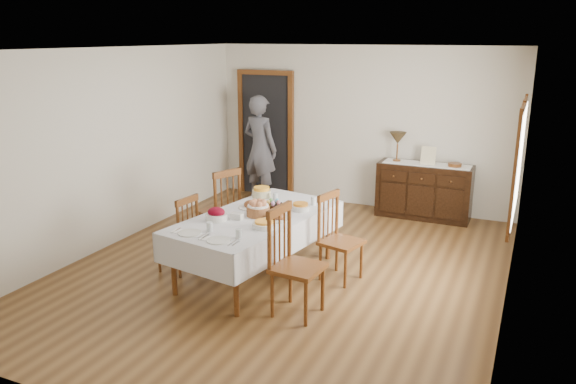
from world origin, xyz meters
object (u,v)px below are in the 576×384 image
at_px(person, 260,145).
at_px(table_lamp, 398,139).
at_px(dining_table, 256,223).
at_px(chair_left_near, 180,234).
at_px(chair_right_far, 338,236).
at_px(sideboard, 424,191).
at_px(chair_left_far, 221,208).
at_px(chair_right_near, 293,261).

xyz_separation_m(person, table_lamp, (2.28, 0.20, 0.24)).
xyz_separation_m(dining_table, person, (-1.38, 2.82, 0.31)).
relative_size(chair_left_near, chair_right_far, 0.93).
distance_m(sideboard, table_lamp, 0.90).
xyz_separation_m(dining_table, chair_left_far, (-0.84, 0.61, -0.10)).
bearing_deg(person, table_lamp, -161.68).
relative_size(dining_table, table_lamp, 5.04).
relative_size(chair_right_far, person, 0.53).
relative_size(dining_table, chair_left_near, 2.46).
bearing_deg(sideboard, chair_left_far, -132.40).
bearing_deg(chair_left_far, sideboard, 160.52).
xyz_separation_m(chair_right_far, sideboard, (0.47, 2.70, -0.09)).
height_order(chair_left_far, chair_right_far, chair_left_far).
height_order(person, table_lamp, person).
height_order(chair_right_near, sideboard, chair_right_near).
xyz_separation_m(chair_left_near, chair_right_far, (1.77, 0.57, 0.04)).
height_order(chair_left_far, person, person).
xyz_separation_m(chair_left_far, table_lamp, (1.74, 2.41, 0.65)).
bearing_deg(chair_left_near, sideboard, 152.45).
xyz_separation_m(chair_left_far, person, (-0.54, 2.21, 0.41)).
distance_m(chair_left_near, person, 3.16).
distance_m(chair_right_near, sideboard, 3.73).
distance_m(chair_left_far, sideboard, 3.25).
bearing_deg(chair_left_near, table_lamp, 158.26).
height_order(chair_right_near, table_lamp, table_lamp).
bearing_deg(dining_table, table_lamp, 83.24).
distance_m(dining_table, table_lamp, 3.20).
distance_m(chair_left_far, person, 2.31).
bearing_deg(chair_right_near, chair_left_near, 80.81).
bearing_deg(sideboard, chair_left_near, -124.37).
relative_size(chair_left_far, chair_right_far, 1.07).
height_order(dining_table, chair_right_near, chair_right_near).
bearing_deg(chair_left_far, table_lamp, 167.10).
relative_size(chair_left_far, chair_right_near, 0.97).
relative_size(chair_left_far, person, 0.57).
bearing_deg(table_lamp, person, -175.05).
height_order(dining_table, table_lamp, table_lamp).
bearing_deg(chair_left_near, chair_right_near, 82.70).
height_order(dining_table, chair_right_far, chair_right_far).
bearing_deg(person, chair_left_far, 117.16).
xyz_separation_m(chair_right_far, person, (-2.26, 2.51, 0.45)).
relative_size(chair_right_near, person, 0.58).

